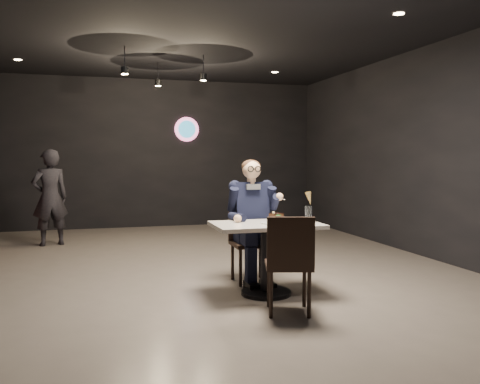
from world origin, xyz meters
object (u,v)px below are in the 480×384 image
object	(u,v)px
seated_man	(251,220)
passerby	(50,198)
chair_far	(251,242)
sundae_glass	(308,214)
main_table	(266,259)
chair_near	(288,263)

from	to	relation	value
seated_man	passerby	bearing A→B (deg)	127.03
chair_far	sundae_glass	world-z (taller)	sundae_glass
main_table	sundae_glass	bearing A→B (deg)	-7.76
main_table	chair_far	bearing A→B (deg)	90.00
seated_man	passerby	distance (m)	4.00
main_table	passerby	size ratio (longest dim) A/B	0.71
main_table	chair_near	bearing A→B (deg)	-90.00
main_table	chair_near	xyz separation A→B (m)	(0.00, -0.63, 0.09)
main_table	passerby	xyz separation A→B (m)	(-2.41, 3.75, 0.40)
seated_man	passerby	xyz separation A→B (m)	(-2.41, 3.20, 0.06)
passerby	chair_far	bearing A→B (deg)	109.86
main_table	seated_man	size ratio (longest dim) A/B	0.76
main_table	sundae_glass	distance (m)	0.64
chair_near	seated_man	size ratio (longest dim) A/B	0.64
sundae_glass	main_table	bearing A→B (deg)	172.24
main_table	chair_near	size ratio (longest dim) A/B	1.20
chair_near	passerby	bearing A→B (deg)	134.67
passerby	sundae_glass	bearing A→B (deg)	109.70
chair_near	seated_man	world-z (taller)	seated_man
seated_man	chair_near	bearing A→B (deg)	-90.00
chair_far	main_table	bearing A→B (deg)	-90.00
sundae_glass	passerby	distance (m)	4.76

